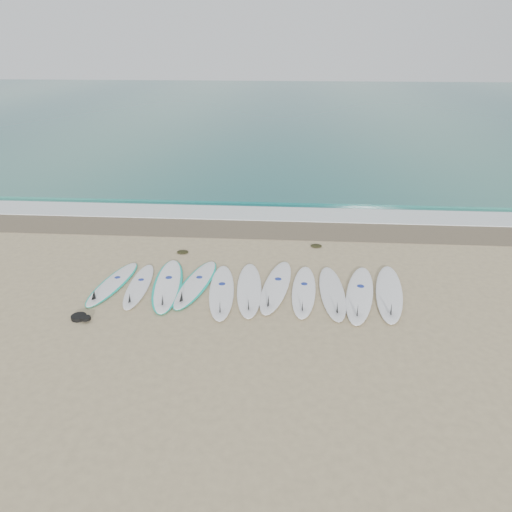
# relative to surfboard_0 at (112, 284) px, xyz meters

# --- Properties ---
(ground) EXTENTS (120.00, 120.00, 0.00)m
(ground) POSITION_rel_surfboard_0_xyz_m (3.27, -0.03, -0.05)
(ground) COLOR tan
(ocean) EXTENTS (120.00, 55.00, 0.03)m
(ocean) POSITION_rel_surfboard_0_xyz_m (3.27, 32.47, -0.03)
(ocean) COLOR #226761
(ocean) RESTS_ON ground
(wet_sand_band) EXTENTS (120.00, 1.80, 0.01)m
(wet_sand_band) POSITION_rel_surfboard_0_xyz_m (3.27, 4.07, -0.04)
(wet_sand_band) COLOR brown
(wet_sand_band) RESTS_ON ground
(foam_band) EXTENTS (120.00, 1.40, 0.04)m
(foam_band) POSITION_rel_surfboard_0_xyz_m (3.27, 5.47, -0.03)
(foam_band) COLOR silver
(foam_band) RESTS_ON ground
(wave_crest) EXTENTS (120.00, 1.00, 0.10)m
(wave_crest) POSITION_rel_surfboard_0_xyz_m (3.27, 6.97, 0.00)
(wave_crest) COLOR #226761
(wave_crest) RESTS_ON ground
(surfboard_0) EXTENTS (0.92, 2.48, 0.31)m
(surfboard_0) POSITION_rel_surfboard_0_xyz_m (0.00, 0.00, 0.00)
(surfboard_0) COLOR white
(surfboard_0) RESTS_ON ground
(surfboard_1) EXTENTS (0.63, 2.39, 0.30)m
(surfboard_1) POSITION_rel_surfboard_0_xyz_m (0.67, -0.11, 0.01)
(surfboard_1) COLOR white
(surfboard_1) RESTS_ON ground
(surfboard_2) EXTENTS (1.04, 2.90, 0.36)m
(surfboard_2) POSITION_rel_surfboard_0_xyz_m (1.34, 0.01, 0.01)
(surfboard_2) COLOR white
(surfboard_2) RESTS_ON ground
(surfboard_3) EXTENTS (1.02, 2.70, 0.33)m
(surfboard_3) POSITION_rel_surfboard_0_xyz_m (1.99, 0.12, 0.00)
(surfboard_3) COLOR white
(surfboard_3) RESTS_ON ground
(surfboard_4) EXTENTS (0.86, 2.81, 0.35)m
(surfboard_4) POSITION_rel_surfboard_0_xyz_m (2.67, -0.26, 0.02)
(surfboard_4) COLOR white
(surfboard_4) RESTS_ON ground
(surfboard_5) EXTENTS (0.78, 2.81, 0.36)m
(surfboard_5) POSITION_rel_surfboard_0_xyz_m (3.30, -0.10, 0.02)
(surfboard_5) COLOR white
(surfboard_5) RESTS_ON ground
(surfboard_6) EXTENTS (0.95, 2.87, 0.36)m
(surfboard_6) POSITION_rel_surfboard_0_xyz_m (3.91, 0.09, 0.02)
(surfboard_6) COLOR white
(surfboard_6) RESTS_ON ground
(surfboard_7) EXTENTS (0.68, 2.66, 0.34)m
(surfboard_7) POSITION_rel_surfboard_0_xyz_m (4.57, -0.09, 0.01)
(surfboard_7) COLOR white
(surfboard_7) RESTS_ON ground
(surfboard_8) EXTENTS (0.65, 2.72, 0.35)m
(surfboard_8) POSITION_rel_surfboard_0_xyz_m (5.23, -0.12, 0.01)
(surfboard_8) COLOR silver
(surfboard_8) RESTS_ON ground
(surfboard_9) EXTENTS (1.08, 2.97, 0.37)m
(surfboard_9) POSITION_rel_surfboard_0_xyz_m (5.84, -0.16, 0.02)
(surfboard_9) COLOR white
(surfboard_9) RESTS_ON ground
(surfboard_10) EXTENTS (1.01, 2.96, 0.37)m
(surfboard_10) POSITION_rel_surfboard_0_xyz_m (6.52, -0.05, 0.02)
(surfboard_10) COLOR white
(surfboard_10) RESTS_ON ground
(seaweed_near) EXTENTS (0.32, 0.25, 0.06)m
(seaweed_near) POSITION_rel_surfboard_0_xyz_m (1.27, 2.05, -0.01)
(seaweed_near) COLOR black
(seaweed_near) RESTS_ON ground
(seaweed_far) EXTENTS (0.32, 0.25, 0.06)m
(seaweed_far) POSITION_rel_surfboard_0_xyz_m (4.96, 2.76, -0.01)
(seaweed_far) COLOR black
(seaweed_far) RESTS_ON ground
(leash_coil) EXTENTS (0.46, 0.36, 0.11)m
(leash_coil) POSITION_rel_surfboard_0_xyz_m (-0.14, -1.59, 0.00)
(leash_coil) COLOR black
(leash_coil) RESTS_ON ground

